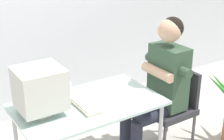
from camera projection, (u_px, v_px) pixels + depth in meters
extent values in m
cylinder|color=#B7B7BC|center=(160.00, 137.00, 3.00)|extent=(0.04, 0.04, 0.70)
cylinder|color=#B7B7BC|center=(122.00, 110.00, 3.48)|extent=(0.04, 0.04, 0.70)
cube|color=silver|center=(88.00, 104.00, 2.82)|extent=(1.24, 0.73, 0.02)
cylinder|color=silver|center=(42.00, 112.00, 2.65)|extent=(0.21, 0.21, 0.02)
cylinder|color=silver|center=(42.00, 109.00, 2.64)|extent=(0.06, 0.06, 0.04)
cube|color=silver|center=(40.00, 88.00, 2.57)|extent=(0.36, 0.34, 0.33)
cube|color=black|center=(62.00, 83.00, 2.67)|extent=(0.01, 0.29, 0.27)
cube|color=beige|center=(83.00, 104.00, 2.79)|extent=(0.15, 0.45, 0.02)
cube|color=beige|center=(83.00, 102.00, 2.78)|extent=(0.13, 0.41, 0.01)
cylinder|color=#4C4C51|center=(193.00, 132.00, 3.37)|extent=(0.03, 0.03, 0.39)
cylinder|color=#4C4C51|center=(140.00, 126.00, 3.47)|extent=(0.03, 0.03, 0.39)
cylinder|color=#4C4C51|center=(168.00, 116.00, 3.67)|extent=(0.03, 0.03, 0.39)
cube|color=#2D2D33|center=(167.00, 109.00, 3.34)|extent=(0.45, 0.45, 0.06)
cube|color=#2D2D33|center=(184.00, 85.00, 3.36)|extent=(0.04, 0.40, 0.36)
cube|color=#334C38|center=(168.00, 77.00, 3.19)|extent=(0.22, 0.37, 0.62)
sphere|color=tan|center=(170.00, 31.00, 3.01)|extent=(0.22, 0.22, 0.22)
sphere|color=black|center=(172.00, 28.00, 3.02)|extent=(0.21, 0.21, 0.21)
cylinder|color=#262838|center=(155.00, 115.00, 3.13)|extent=(0.43, 0.14, 0.14)
cylinder|color=#262838|center=(144.00, 107.00, 3.27)|extent=(0.43, 0.14, 0.14)
cylinder|color=#262838|center=(125.00, 134.00, 3.25)|extent=(0.11, 0.11, 0.47)
cylinder|color=#334C38|center=(184.00, 72.00, 2.97)|extent=(0.09, 0.14, 0.09)
cylinder|color=#334C38|center=(153.00, 58.00, 3.30)|extent=(0.09, 0.14, 0.09)
cylinder|color=tan|center=(157.00, 72.00, 3.09)|extent=(0.09, 0.37, 0.09)
cone|color=#378C32|center=(224.00, 91.00, 3.39)|extent=(0.30, 0.37, 0.39)
cylinder|color=white|center=(67.00, 88.00, 2.98)|extent=(0.08, 0.08, 0.10)
torus|color=white|center=(65.00, 86.00, 3.02)|extent=(0.07, 0.01, 0.07)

